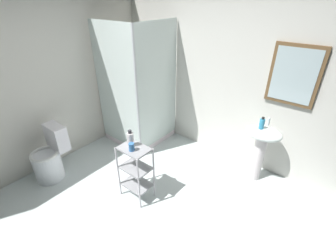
% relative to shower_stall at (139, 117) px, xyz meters
% --- Properties ---
extents(ground_plane, '(4.20, 4.20, 0.02)m').
position_rel_shower_stall_xyz_m(ground_plane, '(1.19, -1.23, -0.47)').
color(ground_plane, silver).
extents(wall_back, '(4.20, 0.14, 2.50)m').
position_rel_shower_stall_xyz_m(wall_back, '(1.20, 0.62, 0.79)').
color(wall_back, silver).
rests_on(wall_back, ground_plane).
extents(wall_left, '(0.10, 4.20, 2.50)m').
position_rel_shower_stall_xyz_m(wall_left, '(-0.66, -1.23, 0.79)').
color(wall_left, silver).
rests_on(wall_left, ground_plane).
extents(shower_stall, '(0.92, 0.92, 2.00)m').
position_rel_shower_stall_xyz_m(shower_stall, '(0.00, 0.00, 0.00)').
color(shower_stall, white).
rests_on(shower_stall, ground_plane).
extents(pedestal_sink, '(0.46, 0.37, 0.81)m').
position_rel_shower_stall_xyz_m(pedestal_sink, '(1.98, 0.29, 0.12)').
color(pedestal_sink, white).
rests_on(pedestal_sink, ground_plane).
extents(sink_faucet, '(0.03, 0.03, 0.10)m').
position_rel_shower_stall_xyz_m(sink_faucet, '(1.98, 0.41, 0.40)').
color(sink_faucet, silver).
rests_on(sink_faucet, pedestal_sink).
extents(toilet, '(0.37, 0.49, 0.76)m').
position_rel_shower_stall_xyz_m(toilet, '(-0.29, -1.47, -0.15)').
color(toilet, white).
rests_on(toilet, ground_plane).
extents(storage_cart, '(0.38, 0.28, 0.74)m').
position_rel_shower_stall_xyz_m(storage_cart, '(0.92, -0.99, -0.03)').
color(storage_cart, silver).
rests_on(storage_cart, ground_plane).
extents(hand_soap_bottle, '(0.06, 0.06, 0.16)m').
position_rel_shower_stall_xyz_m(hand_soap_bottle, '(1.93, 0.27, 0.42)').
color(hand_soap_bottle, '#389ED1').
rests_on(hand_soap_bottle, pedestal_sink).
extents(lotion_bottle_white, '(0.08, 0.08, 0.21)m').
position_rel_shower_stall_xyz_m(lotion_bottle_white, '(0.85, -0.97, 0.37)').
color(lotion_bottle_white, white).
rests_on(lotion_bottle_white, storage_cart).
extents(rinse_cup, '(0.07, 0.07, 0.10)m').
position_rel_shower_stall_xyz_m(rinse_cup, '(0.93, -1.03, 0.32)').
color(rinse_cup, '#3870B2').
rests_on(rinse_cup, storage_cart).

